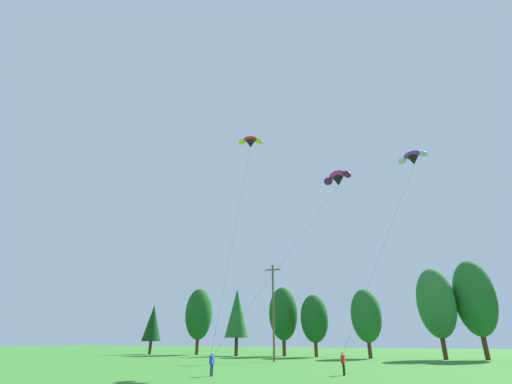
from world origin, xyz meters
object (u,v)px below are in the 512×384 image
at_px(utility_pole, 273,309).
at_px(parafoil_kite_mid_purple, 413,157).
at_px(parafoil_kite_far_red_yellow, 251,142).
at_px(kite_flyer_near, 212,362).
at_px(kite_flyer_mid, 343,361).
at_px(parafoil_kite_high_magenta, 338,178).

xyz_separation_m(utility_pole, parafoil_kite_mid_purple, (19.30, -3.77, 16.26)).
relative_size(parafoil_kite_mid_purple, parafoil_kite_far_red_yellow, 0.88).
xyz_separation_m(parafoil_kite_mid_purple, parafoil_kite_far_red_yellow, (-18.28, -6.09, 3.01)).
height_order(kite_flyer_near, parafoil_kite_far_red_yellow, parafoil_kite_far_red_yellow).
bearing_deg(kite_flyer_mid, parafoil_kite_mid_purple, 53.46).
bearing_deg(parafoil_kite_mid_purple, parafoil_kite_high_magenta, -166.01).
relative_size(utility_pole, parafoil_kite_high_magenta, 0.59).
bearing_deg(parafoil_kite_high_magenta, kite_flyer_mid, -86.47).
relative_size(kite_flyer_near, parafoil_kite_mid_purple, 0.08).
distance_m(parafoil_kite_high_magenta, parafoil_kite_mid_purple, 9.11).
bearing_deg(kite_flyer_mid, parafoil_kite_high_magenta, 93.53).
distance_m(kite_flyer_near, parafoil_kite_far_red_yellow, 26.29).
bearing_deg(kite_flyer_mid, utility_pole, 127.45).
height_order(kite_flyer_near, kite_flyer_mid, same).
height_order(kite_flyer_mid, parafoil_kite_high_magenta, parafoil_kite_high_magenta).
xyz_separation_m(utility_pole, parafoil_kite_high_magenta, (10.69, -5.92, 14.22)).
xyz_separation_m(parafoil_kite_high_magenta, parafoil_kite_far_red_yellow, (-9.67, -3.95, 5.05)).
distance_m(kite_flyer_near, parafoil_kite_mid_purple, 31.59).
xyz_separation_m(kite_flyer_near, parafoil_kite_far_red_yellow, (-1.18, 9.54, 24.47)).
distance_m(utility_pole, kite_flyer_near, 20.21).
bearing_deg(parafoil_kite_far_red_yellow, kite_flyer_near, -82.97).
relative_size(kite_flyer_near, parafoil_kite_far_red_yellow, 0.07).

